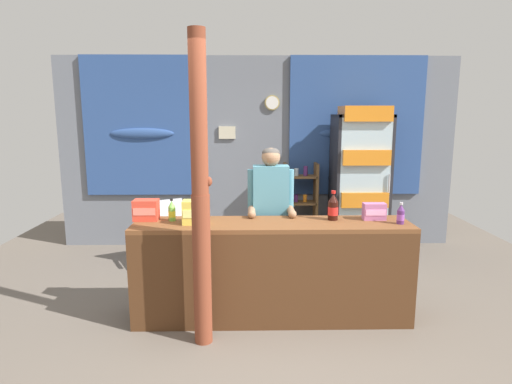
{
  "coord_description": "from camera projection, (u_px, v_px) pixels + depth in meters",
  "views": [
    {
      "loc": [
        -0.14,
        -3.35,
        1.93
      ],
      "look_at": [
        -0.06,
        0.73,
        1.19
      ],
      "focal_mm": 29.83,
      "sensor_mm": 36.0,
      "label": 1
    }
  ],
  "objects": [
    {
      "name": "snack_box_instant_noodle",
      "position": [
        192.0,
        212.0,
        3.89
      ],
      "size": [
        0.17,
        0.16,
        0.22
      ],
      "color": "#EAD14C",
      "rests_on": "stall_counter"
    },
    {
      "name": "shopkeeper",
      "position": [
        271.0,
        206.0,
        4.37
      ],
      "size": [
        0.47,
        0.42,
        1.61
      ],
      "color": "#28282D",
      "rests_on": "ground"
    },
    {
      "name": "timber_post",
      "position": [
        201.0,
        201.0,
        3.46
      ],
      "size": [
        0.17,
        0.15,
        2.59
      ],
      "color": "brown",
      "rests_on": "ground"
    },
    {
      "name": "drink_fridge",
      "position": [
        360.0,
        175.0,
        5.83
      ],
      "size": [
        0.74,
        0.63,
        2.05
      ],
      "color": "#232328",
      "rests_on": "ground"
    },
    {
      "name": "snack_box_crackers",
      "position": [
        146.0,
        210.0,
        4.03
      ],
      "size": [
        0.23,
        0.16,
        0.2
      ],
      "color": "#E5422D",
      "rests_on": "stall_counter"
    },
    {
      "name": "soda_bottle_lime_soda",
      "position": [
        172.0,
        211.0,
        4.0
      ],
      "size": [
        0.07,
        0.07,
        0.21
      ],
      "color": "#75C64C",
      "rests_on": "stall_counter"
    },
    {
      "name": "bottle_shelf_rack",
      "position": [
        300.0,
        205.0,
        6.08
      ],
      "size": [
        0.48,
        0.28,
        1.26
      ],
      "color": "brown",
      "rests_on": "ground"
    },
    {
      "name": "snack_box_wafer",
      "position": [
        374.0,
        211.0,
        4.05
      ],
      "size": [
        0.21,
        0.11,
        0.16
      ],
      "color": "#B76699",
      "rests_on": "stall_counter"
    },
    {
      "name": "soda_bottle_grape_soda",
      "position": [
        401.0,
        215.0,
        3.89
      ],
      "size": [
        0.07,
        0.07,
        0.2
      ],
      "color": "#56286B",
      "rests_on": "stall_counter"
    },
    {
      "name": "soda_bottle_cola",
      "position": [
        333.0,
        208.0,
        4.03
      ],
      "size": [
        0.1,
        0.1,
        0.28
      ],
      "color": "black",
      "rests_on": "stall_counter"
    },
    {
      "name": "ground_plane",
      "position": [
        261.0,
        290.0,
        4.76
      ],
      "size": [
        7.73,
        7.73,
        0.0
      ],
      "primitive_type": "plane",
      "color": "#665B51"
    },
    {
      "name": "back_wall_curtained",
      "position": [
        258.0,
        149.0,
        6.23
      ],
      "size": [
        5.76,
        0.22,
        2.75
      ],
      "color": "slate",
      "rests_on": "ground"
    },
    {
      "name": "plastic_lawn_chair",
      "position": [
        170.0,
        230.0,
        5.39
      ],
      "size": [
        0.6,
        0.6,
        0.86
      ],
      "color": "silver",
      "rests_on": "ground"
    },
    {
      "name": "stall_counter",
      "position": [
        273.0,
        264.0,
        3.92
      ],
      "size": [
        2.58,
        0.53,
        0.94
      ],
      "color": "brown",
      "rests_on": "ground"
    }
  ]
}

